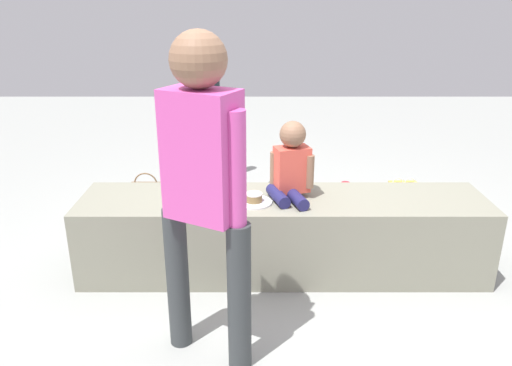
# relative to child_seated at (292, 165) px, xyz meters

# --- Properties ---
(ground_plane) EXTENTS (12.00, 12.00, 0.00)m
(ground_plane) POSITION_rel_child_seated_xyz_m (-0.04, -0.01, -0.72)
(ground_plane) COLOR #999B97
(concrete_ledge) EXTENTS (2.55, 0.56, 0.51)m
(concrete_ledge) POSITION_rel_child_seated_xyz_m (-0.04, -0.01, -0.47)
(concrete_ledge) COLOR gray
(concrete_ledge) RESTS_ON ground_plane
(child_seated) EXTENTS (0.29, 0.35, 0.48)m
(child_seated) POSITION_rel_child_seated_xyz_m (0.00, 0.00, 0.00)
(child_seated) COLOR navy
(child_seated) RESTS_ON concrete_ledge
(adult_standing) EXTENTS (0.42, 0.32, 1.57)m
(adult_standing) POSITION_rel_child_seated_xyz_m (-0.45, -0.84, 0.23)
(adult_standing) COLOR #33373A
(adult_standing) RESTS_ON ground_plane
(cake_plate) EXTENTS (0.22, 0.22, 0.07)m
(cake_plate) POSITION_rel_child_seated_xyz_m (-0.23, -0.10, -0.19)
(cake_plate) COLOR white
(cake_plate) RESTS_ON concrete_ledge
(gift_bag) EXTENTS (0.23, 0.11, 0.31)m
(gift_bag) POSITION_rel_child_seated_xyz_m (0.99, 0.91, -0.59)
(gift_bag) COLOR gold
(gift_bag) RESTS_ON ground_plane
(railing_post) EXTENTS (0.36, 0.36, 1.15)m
(railing_post) POSITION_rel_child_seated_xyz_m (-0.60, 1.69, -0.29)
(railing_post) COLOR black
(railing_post) RESTS_ON ground_plane
(water_bottle_near_gift) EXTENTS (0.07, 0.07, 0.18)m
(water_bottle_near_gift) POSITION_rel_child_seated_xyz_m (-0.73, 1.30, -0.64)
(water_bottle_near_gift) COLOR silver
(water_bottle_near_gift) RESTS_ON ground_plane
(water_bottle_far_side) EXTENTS (0.07, 0.07, 0.19)m
(water_bottle_far_side) POSITION_rel_child_seated_xyz_m (-0.39, 0.82, -0.63)
(water_bottle_far_side) COLOR silver
(water_bottle_far_side) RESTS_ON ground_plane
(party_cup_red) EXTENTS (0.08, 0.08, 0.10)m
(party_cup_red) POSITION_rel_child_seated_xyz_m (0.60, 1.33, -0.67)
(party_cup_red) COLOR red
(party_cup_red) RESTS_ON ground_plane
(cake_box_white) EXTENTS (0.39, 0.36, 0.15)m
(cake_box_white) POSITION_rel_child_seated_xyz_m (-0.55, 0.55, -0.65)
(cake_box_white) COLOR white
(cake_box_white) RESTS_ON ground_plane
(handbag_black_leather) EXTENTS (0.33, 0.14, 0.34)m
(handbag_black_leather) POSITION_rel_child_seated_xyz_m (-0.05, 0.77, -0.60)
(handbag_black_leather) COLOR black
(handbag_black_leather) RESTS_ON ground_plane
(handbag_brown_canvas) EXTENTS (0.27, 0.11, 0.31)m
(handbag_brown_canvas) POSITION_rel_child_seated_xyz_m (-1.15, 1.02, -0.61)
(handbag_brown_canvas) COLOR brown
(handbag_brown_canvas) RESTS_ON ground_plane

